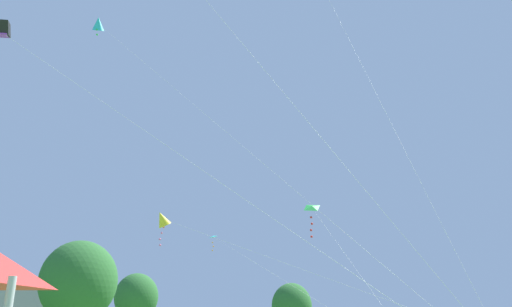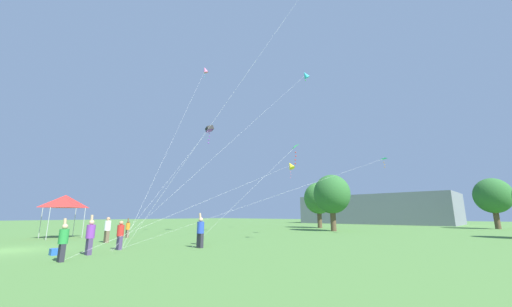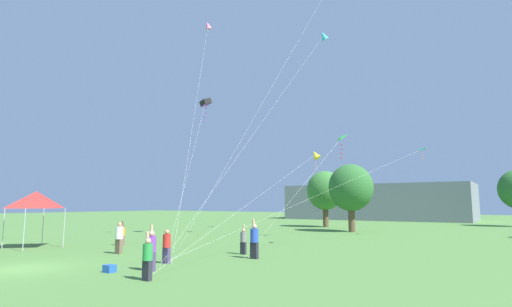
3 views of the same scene
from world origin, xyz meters
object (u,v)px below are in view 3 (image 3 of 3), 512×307
at_px(person_orange_shirt, 123,234).
at_px(person_grey_shirt, 243,240).
at_px(cooler_box, 110,269).
at_px(person_blue_shirt, 254,239).
at_px(kite_cyan_delta_3, 418,151).
at_px(kite_pink_diamond_5, 208,26).
at_px(person_purple_shirt, 151,248).
at_px(person_red_shirt, 167,245).
at_px(person_green_shirt, 148,257).
at_px(person_white_shirt, 119,237).
at_px(kite_yellow_diamond_1, 315,155).
at_px(kite_black_box_4, 206,103).
at_px(kite_green_delta_0, 340,140).
at_px(kite_cyan_diamond_6, 323,36).
at_px(festival_tent, 36,200).

distance_m(person_orange_shirt, person_grey_shirt, 9.85).
bearing_deg(cooler_box, person_blue_shirt, 67.62).
xyz_separation_m(kite_cyan_delta_3, kite_pink_diamond_5, (-13.93, -12.12, 10.40)).
bearing_deg(person_purple_shirt, person_red_shirt, -69.93).
relative_size(cooler_box, person_orange_shirt, 0.28).
relative_size(person_green_shirt, person_grey_shirt, 1.08).
height_order(person_red_shirt, person_green_shirt, person_green_shirt).
bearing_deg(person_orange_shirt, person_white_shirt, -7.17).
xyz_separation_m(kite_yellow_diamond_1, kite_black_box_4, (-9.32, -3.65, 5.11)).
bearing_deg(person_purple_shirt, kite_green_delta_0, -114.64).
bearing_deg(kite_cyan_delta_3, kite_black_box_4, -151.07).
distance_m(person_blue_shirt, person_red_shirt, 4.65).
bearing_deg(kite_cyan_diamond_6, person_green_shirt, -81.29).
height_order(person_red_shirt, kite_cyan_delta_3, kite_cyan_delta_3).
bearing_deg(person_grey_shirt, person_white_shirt, -80.77).
xyz_separation_m(kite_yellow_diamond_1, kite_cyan_diamond_6, (-1.83, 6.57, 13.57)).
distance_m(cooler_box, kite_cyan_diamond_6, 33.62).
xyz_separation_m(festival_tent, kite_black_box_4, (3.44, 13.20, 9.01)).
bearing_deg(kite_black_box_4, kite_cyan_diamond_6, 53.76).
bearing_deg(kite_black_box_4, person_red_shirt, -55.79).
xyz_separation_m(person_blue_shirt, kite_yellow_diamond_1, (-2.38, 13.11, 6.06)).
bearing_deg(person_green_shirt, person_red_shirt, -54.42).
distance_m(festival_tent, cooler_box, 13.04).
relative_size(cooler_box, kite_green_delta_0, 0.06).
xyz_separation_m(festival_tent, kite_cyan_delta_3, (20.02, 22.37, 4.30)).
bearing_deg(person_purple_shirt, person_orange_shirt, -40.96).
distance_m(person_red_shirt, kite_cyan_diamond_6, 30.73).
relative_size(cooler_box, kite_cyan_diamond_6, 0.02).
bearing_deg(person_red_shirt, person_blue_shirt, -173.95).
distance_m(person_blue_shirt, kite_cyan_delta_3, 20.31).
relative_size(festival_tent, person_green_shirt, 2.02).
bearing_deg(kite_pink_diamond_5, person_red_shirt, -58.30).
xyz_separation_m(person_blue_shirt, kite_cyan_diamond_6, (-4.21, 19.68, 19.63)).
height_order(cooler_box, person_grey_shirt, person_grey_shirt).
relative_size(cooler_box, person_blue_shirt, 0.23).
distance_m(kite_cyan_delta_3, kite_black_box_4, 19.52).
bearing_deg(person_grey_shirt, kite_green_delta_0, 126.01).
distance_m(person_white_shirt, kite_cyan_diamond_6, 29.96).
distance_m(person_blue_shirt, person_grey_shirt, 1.98).
distance_m(person_purple_shirt, person_grey_shirt, 6.97).
distance_m(kite_black_box_4, kite_pink_diamond_5, 6.94).
bearing_deg(person_green_shirt, kite_cyan_diamond_6, -82.13).
relative_size(person_orange_shirt, person_white_shirt, 0.93).
bearing_deg(person_grey_shirt, festival_tent, -92.47).
relative_size(person_purple_shirt, kite_yellow_diamond_1, 0.10).
bearing_deg(kite_cyan_delta_3, kite_yellow_diamond_1, -142.77).
distance_m(person_orange_shirt, kite_black_box_4, 14.51).
height_order(person_orange_shirt, kite_yellow_diamond_1, kite_yellow_diamond_1).
bearing_deg(kite_cyan_delta_3, kite_green_delta_0, -103.43).
xyz_separation_m(kite_pink_diamond_5, kite_cyan_diamond_6, (4.84, 13.18, 2.77)).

